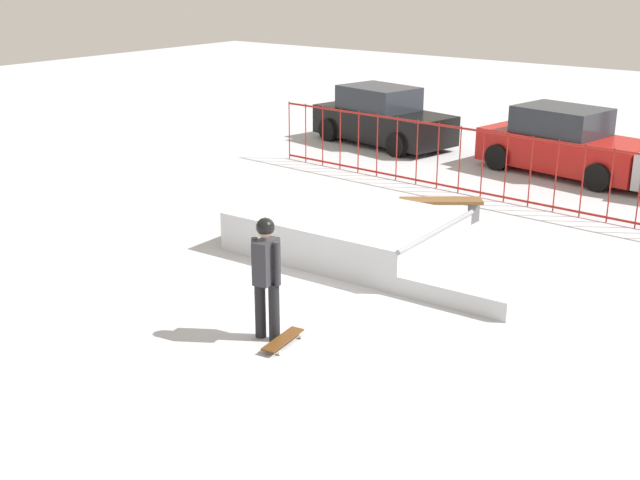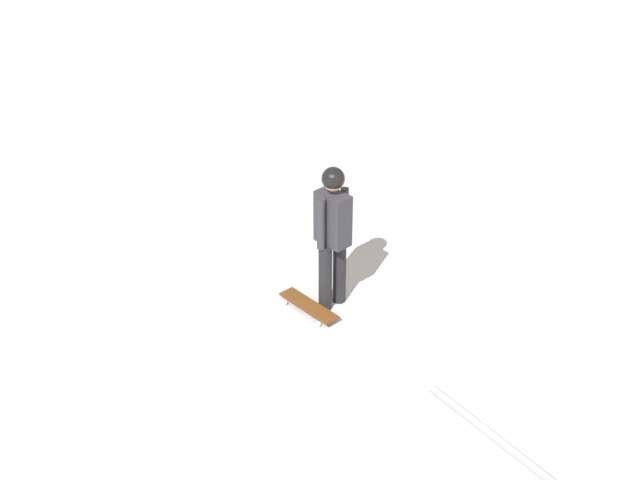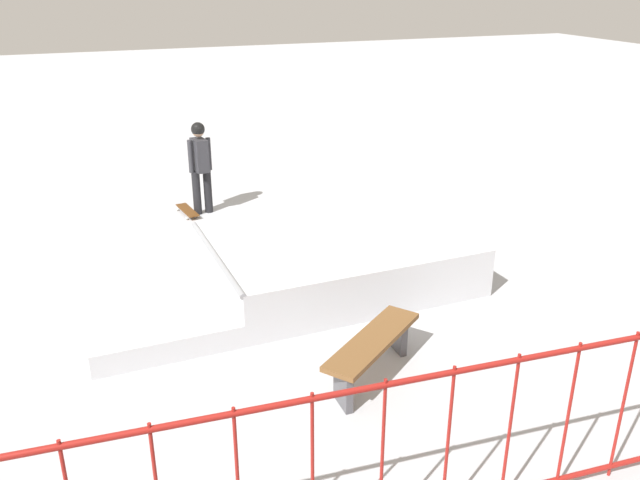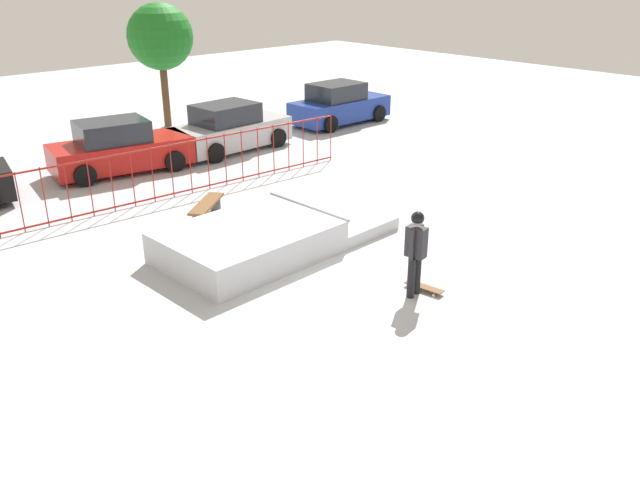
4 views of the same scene
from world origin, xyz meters
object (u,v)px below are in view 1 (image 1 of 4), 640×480
at_px(skater, 266,269).
at_px(skateboard, 283,340).
at_px(parked_car_black, 382,118).
at_px(parked_car_red, 565,144).
at_px(skate_ramp, 369,238).
at_px(park_bench, 441,205).

height_order(skater, skateboard, skater).
xyz_separation_m(parked_car_black, parked_car_red, (5.37, -0.21, 0.00)).
distance_m(skater, parked_car_red, 11.30).
distance_m(parked_car_black, parked_car_red, 5.37).
bearing_deg(parked_car_black, parked_car_red, 9.41).
distance_m(skater, parked_car_black, 12.83).
xyz_separation_m(skate_ramp, skateboard, (1.08, -3.65, -0.24)).
relative_size(skate_ramp, park_bench, 3.62).
height_order(skate_ramp, skater, skater).
distance_m(skate_ramp, parked_car_red, 7.71).
bearing_deg(park_bench, skateboard, -80.61).
relative_size(skate_ramp, parked_car_red, 1.27).
height_order(park_bench, parked_car_black, parked_car_black).
bearing_deg(park_bench, parked_car_red, 85.55).
distance_m(park_bench, parked_car_red, 5.30).
bearing_deg(skater, parked_car_red, -7.82).
bearing_deg(skater, skate_ramp, 2.88).
bearing_deg(skate_ramp, parked_car_red, 84.34).
xyz_separation_m(skater, parked_car_black, (-5.66, 11.51, -0.28)).
relative_size(skate_ramp, parked_car_black, 1.26).
distance_m(skate_ramp, skateboard, 3.81).
bearing_deg(skateboard, parked_car_black, 18.92).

